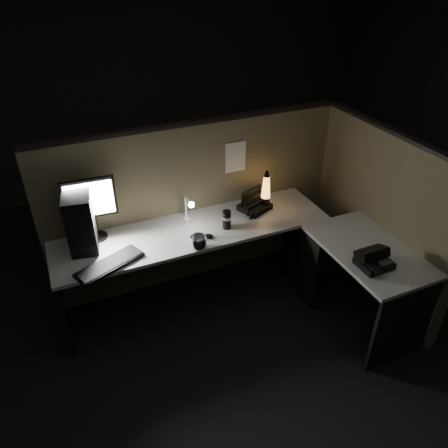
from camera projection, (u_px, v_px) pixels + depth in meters
name	position (u px, v px, depth m)	size (l,w,h in m)	color
floor	(240.00, 336.00, 3.59)	(6.00, 6.00, 0.00)	black
room_shell	(245.00, 154.00, 2.71)	(6.00, 6.00, 6.00)	silver
partition_back	(197.00, 205.00, 3.90)	(2.66, 0.06, 1.50)	#6C6444
partition_right	(378.00, 219.00, 3.71)	(0.06, 1.66, 1.50)	#6C6444
desk	(248.00, 258.00, 3.53)	(2.60, 1.60, 0.73)	beige
pc_tower	(81.00, 217.00, 3.33)	(0.20, 0.44, 0.46)	black
monitor	(90.00, 203.00, 3.35)	(0.40, 0.17, 0.51)	black
keyboard	(110.00, 265.00, 3.19)	(0.51, 0.17, 0.03)	black
mouse	(208.00, 236.00, 3.49)	(0.09, 0.06, 0.03)	black
clip_lamp	(189.00, 209.00, 3.59)	(0.05, 0.20, 0.26)	silver
organizer	(254.00, 205.00, 3.86)	(0.31, 0.29, 0.19)	black
lava_lamp	(266.00, 193.00, 3.81)	(0.10, 0.10, 0.37)	black
travel_mug	(227.00, 220.00, 3.58)	(0.07, 0.07, 0.16)	black
steel_mug	(198.00, 242.00, 3.35)	(0.14, 0.14, 0.11)	silver
figurine	(264.00, 201.00, 3.91)	(0.05, 0.05, 0.05)	gold
pinned_paper	(236.00, 157.00, 3.77)	(0.19, 0.00, 0.27)	white
desk_phone	(373.00, 259.00, 3.17)	(0.24, 0.25, 0.14)	black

